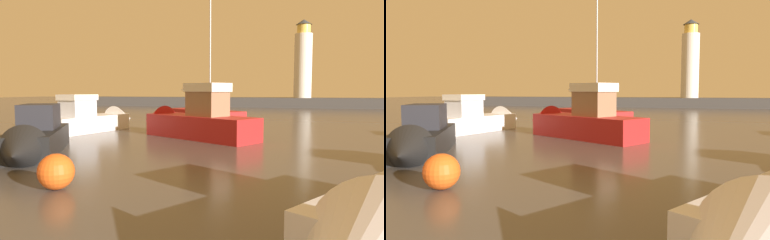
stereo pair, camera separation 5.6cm
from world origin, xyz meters
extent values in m
plane|color=#4C4742|center=(0.00, 30.37, 0.00)|extent=(220.00, 220.00, 0.00)
cube|color=#423F3D|center=(0.00, 60.75, 0.79)|extent=(79.35, 5.79, 1.57)
cylinder|color=silver|center=(3.17, 60.75, 6.73)|extent=(2.78, 2.78, 10.32)
cylinder|color=#F2CC59|center=(3.17, 60.75, 12.62)|extent=(2.09, 2.09, 1.45)
cone|color=#33383D|center=(3.17, 60.75, 13.75)|extent=(2.50, 2.50, 0.83)
cube|color=#B21E1E|center=(-2.95, 18.84, 0.66)|extent=(7.43, 5.53, 1.32)
cone|color=#B21E1E|center=(-6.60, 20.90, 0.73)|extent=(2.83, 2.88, 2.16)
cube|color=#8C6647|center=(-2.44, 18.55, 2.02)|extent=(2.54, 2.36, 1.39)
cube|color=silver|center=(-2.44, 18.55, 2.95)|extent=(2.80, 2.60, 0.49)
cube|color=white|center=(-11.20, 20.09, 0.54)|extent=(3.51, 6.56, 1.08)
cone|color=white|center=(-10.37, 23.66, 0.59)|extent=(2.45, 2.36, 2.07)
cube|color=silver|center=(-11.39, 19.28, 1.61)|extent=(1.94, 2.20, 1.07)
cube|color=silver|center=(-11.39, 19.28, 2.33)|extent=(2.13, 2.42, 0.37)
cube|color=black|center=(-8.60, 11.99, 0.53)|extent=(4.54, 6.20, 1.06)
cone|color=black|center=(-6.95, 8.92, 0.58)|extent=(2.46, 2.41, 1.86)
cube|color=#232328|center=(-8.81, 12.39, 1.61)|extent=(2.42, 2.73, 1.10)
cube|color=#B21E1E|center=(-5.23, 28.83, 0.56)|extent=(7.77, 7.08, 1.12)
cylinder|color=#B7B7BC|center=(-4.60, 28.31, 5.93)|extent=(0.12, 0.12, 9.62)
cylinder|color=#B7B7BC|center=(-6.32, 29.75, 2.85)|extent=(3.49, 2.97, 0.09)
sphere|color=#EA5919|center=(-3.98, 7.02, 0.51)|extent=(1.02, 1.02, 1.02)
camera|label=1|loc=(2.50, -1.60, 2.79)|focal=34.16mm
camera|label=2|loc=(2.55, -1.59, 2.79)|focal=34.16mm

